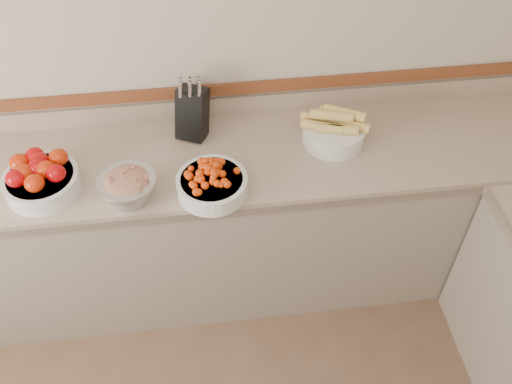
{
  "coord_description": "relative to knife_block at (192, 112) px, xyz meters",
  "views": [
    {
      "loc": [
        0.15,
        -0.23,
        2.68
      ],
      "look_at": [
        0.35,
        1.35,
        1.0
      ],
      "focal_mm": 40.0,
      "sensor_mm": 36.0,
      "label": 1
    }
  ],
  "objects": [
    {
      "name": "back_wall",
      "position": [
        -0.12,
        0.14,
        0.27
      ],
      "size": [
        4.0,
        0.0,
        4.0
      ],
      "primitive_type": "plane",
      "rotation": [
        1.57,
        0.0,
        0.0
      ],
      "color": "beige",
      "rests_on": "ground_plane"
    },
    {
      "name": "counter_back",
      "position": [
        -0.12,
        -0.19,
        -0.57
      ],
      "size": [
        4.0,
        0.65,
        1.08
      ],
      "color": "tan",
      "rests_on": "ground_plane"
    },
    {
      "name": "knife_block",
      "position": [
        0.0,
        0.0,
        0.0
      ],
      "size": [
        0.18,
        0.2,
        0.32
      ],
      "color": "black",
      "rests_on": "counter_back"
    },
    {
      "name": "tomato_bowl",
      "position": [
        -0.66,
        -0.29,
        -0.06
      ],
      "size": [
        0.32,
        0.32,
        0.16
      ],
      "color": "white",
      "rests_on": "counter_back"
    },
    {
      "name": "cherry_tomato_bowl",
      "position": [
        0.06,
        -0.39,
        -0.07
      ],
      "size": [
        0.31,
        0.31,
        0.16
      ],
      "color": "white",
      "rests_on": "counter_back"
    },
    {
      "name": "corn_bowl",
      "position": [
        0.64,
        -0.13,
        -0.06
      ],
      "size": [
        0.32,
        0.29,
        0.17
      ],
      "color": "white",
      "rests_on": "counter_back"
    },
    {
      "name": "rhubarb_bowl",
      "position": [
        -0.29,
        -0.39,
        -0.06
      ],
      "size": [
        0.25,
        0.25,
        0.14
      ],
      "color": "#B2B2BA",
      "rests_on": "counter_back"
    }
  ]
}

